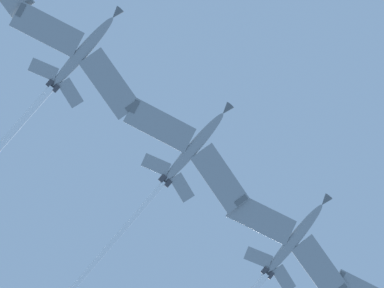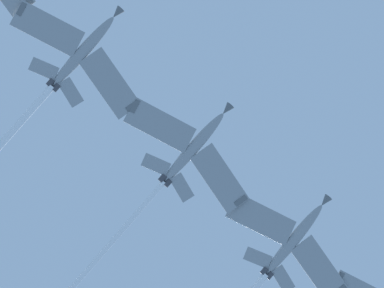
% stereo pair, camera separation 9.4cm
% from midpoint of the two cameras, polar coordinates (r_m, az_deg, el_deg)
% --- Properties ---
extents(jet_centre, '(27.40, 53.06, 15.22)m').
position_cam_midpoint_polar(jet_centre, '(117.41, -2.83, -3.67)').
color(jet_centre, gray).
extents(jet_inner_right, '(28.05, 53.30, 13.64)m').
position_cam_midpoint_polar(jet_inner_right, '(117.04, -11.10, 0.97)').
color(jet_inner_right, gray).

